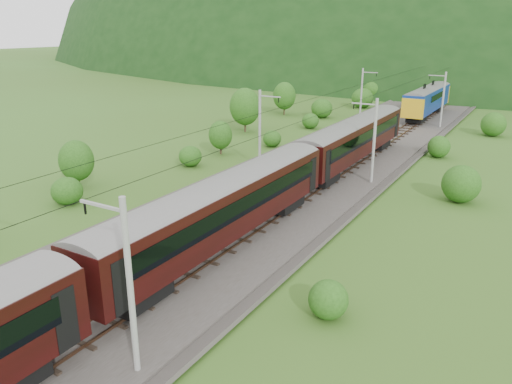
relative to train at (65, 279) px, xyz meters
The scene contains 15 objects.
ground 4.51m from the train, behind, with size 600.00×600.00×0.00m, color #365119.
railbed 11.14m from the train, 103.18° to the left, with size 14.00×220.00×0.30m, color #38332D.
track_left 11.83m from the train, 115.09° to the left, with size 2.40×220.00×0.27m.
track_right 10.81m from the train, 90.00° to the left, with size 2.40×220.00×0.27m.
catenary_left 33.36m from the train, 104.80° to the left, with size 2.54×192.28×8.00m.
catenary_right 32.47m from the train, 83.42° to the left, with size 2.54×192.28×8.00m.
overhead_wires 11.03m from the train, 103.18° to the left, with size 4.83×198.00×0.03m.
mountain_main 260.29m from the train, 90.53° to the left, with size 504.00×360.00×244.00m, color black.
mountain_ridge 324.26m from the train, 112.18° to the left, with size 336.00×280.00×132.00m, color black.
train is the anchor object (origin of this frame).
hazard_post_near 44.83m from the train, 93.40° to the left, with size 0.15×0.15×1.44m, color red.
hazard_post_far 66.17m from the train, 91.49° to the left, with size 0.15×0.15×1.44m, color red.
signal 33.63m from the train, 101.50° to the left, with size 0.21×0.21×1.91m.
vegetation_left 23.65m from the train, 137.19° to the left, with size 13.02×142.38×6.31m.
vegetation_right 20.31m from the train, 59.45° to the left, with size 7.75×105.55×3.00m.
Camera 1 is at (19.95, -13.06, 14.59)m, focal length 35.00 mm.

